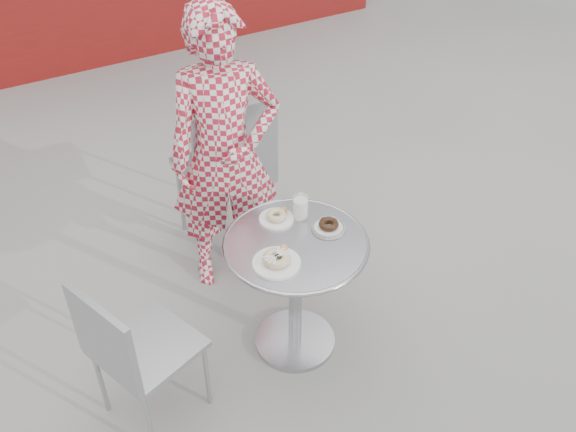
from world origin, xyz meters
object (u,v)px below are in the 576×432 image
seated_person (225,156)px  plate_far (277,217)px  bistro_table (296,269)px  plate_checker (329,226)px  chair_left (151,373)px  milk_cup (301,208)px  chair_far (225,199)px  plate_near (277,260)px

seated_person → plate_far: (0.04, -0.45, -0.09)m
bistro_table → plate_checker: size_ratio=4.22×
chair_left → plate_far: size_ratio=5.00×
seated_person → milk_cup: 0.51m
chair_far → seated_person: (-0.09, -0.26, 0.47)m
chair_far → plate_far: size_ratio=6.06×
chair_far → milk_cup: (0.05, -0.75, 0.42)m
plate_far → milk_cup: milk_cup is taller
chair_left → plate_checker: size_ratio=5.09×
plate_checker → chair_far: bearing=97.5°
seated_person → plate_checker: (0.21, -0.63, -0.10)m
bistro_table → milk_cup: milk_cup is taller
chair_left → milk_cup: (0.85, 0.16, 0.47)m
plate_checker → milk_cup: milk_cup is taller
milk_cup → plate_far: bearing=159.8°
plate_far → milk_cup: 0.12m
chair_far → plate_checker: size_ratio=6.17×
chair_far → plate_far: bearing=87.7°
bistro_table → chair_far: chair_far is taller
plate_far → plate_near: bearing=-119.2°
plate_near → plate_checker: bearing=15.7°
plate_near → plate_checker: size_ratio=1.31×
seated_person → chair_far: bearing=85.2°
plate_near → bistro_table: bearing=29.6°
chair_far → seated_person: 0.55m
milk_cup → bistro_table: bearing=-127.1°
chair_left → plate_far: chair_left is taller
bistro_table → plate_checker: (0.18, 0.01, 0.17)m
plate_near → milk_cup: 0.34m
seated_person → plate_near: bearing=-83.3°
plate_far → seated_person: bearing=95.1°
milk_cup → plate_near: bearing=-138.1°
plate_checker → seated_person: bearing=108.6°
chair_left → chair_far: bearing=-60.8°
plate_far → plate_checker: size_ratio=1.02×
plate_near → plate_far: bearing=60.8°
bistro_table → seated_person: seated_person is taller
plate_checker → milk_cup: 0.16m
seated_person → plate_far: size_ratio=9.62×
chair_far → plate_checker: chair_far is taller
plate_checker → milk_cup: size_ratio=1.35×
bistro_table → plate_near: size_ratio=3.23×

